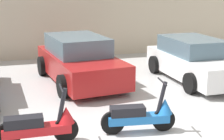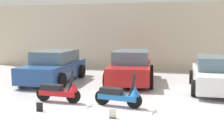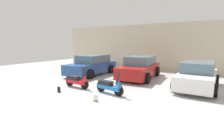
% 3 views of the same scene
% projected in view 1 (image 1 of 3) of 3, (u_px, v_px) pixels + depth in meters
% --- Properties ---
extents(wall_back, '(19.60, 0.12, 3.81)m').
position_uv_depth(wall_back, '(59.00, 11.00, 13.69)').
color(wall_back, beige).
rests_on(wall_back, ground_plane).
extents(scooter_front_left, '(1.55, 0.56, 1.08)m').
position_uv_depth(scooter_front_left, '(40.00, 125.00, 6.35)').
color(scooter_front_left, black).
rests_on(scooter_front_left, ground_plane).
extents(scooter_front_right, '(1.52, 0.56, 1.07)m').
position_uv_depth(scooter_front_right, '(142.00, 115.00, 6.88)').
color(scooter_front_right, black).
rests_on(scooter_front_right, ground_plane).
extents(car_rear_center, '(2.36, 4.29, 1.40)m').
position_uv_depth(car_rear_center, '(79.00, 60.00, 10.48)').
color(car_rear_center, maroon).
rests_on(car_rear_center, ground_plane).
extents(car_rear_right, '(1.92, 3.87, 1.31)m').
position_uv_depth(car_rear_right, '(194.00, 60.00, 10.70)').
color(car_rear_right, white).
rests_on(car_rear_right, ground_plane).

